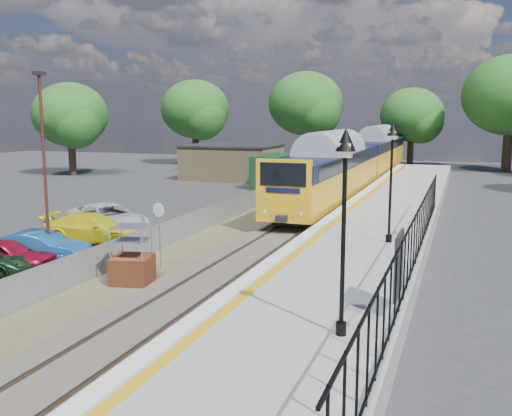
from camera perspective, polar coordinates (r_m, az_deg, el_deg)
The scene contains 18 objects.
ground at distance 18.77m, azimuth -5.86°, elevation -8.65°, with size 120.00×120.00×0.00m, color #2D2D30.
track_bed at distance 27.62m, azimuth 2.03°, elevation -2.59°, with size 5.90×80.00×0.29m.
platform at distance 24.89m, azimuth 11.13°, elevation -3.24°, with size 5.00×70.00×0.90m, color gray.
platform_edge at distance 25.18m, azimuth 6.52°, elevation -1.92°, with size 0.90×70.00×0.01m.
victorian_lamp_south at distance 12.35m, azimuth 8.86°, elevation 2.38°, with size 0.44×0.44×4.60m.
victorian_lamp_north at distance 22.23m, azimuth 13.43°, elevation 5.24°, with size 0.44×0.44×4.60m.
palisade_fence at distance 18.73m, azimuth 15.58°, elevation -3.17°, with size 0.12×26.00×2.00m.
wire_fence at distance 30.96m, azimuth -3.19°, elevation -0.36°, with size 0.06×52.00×1.20m.
outbuilding at distance 51.02m, azimuth -1.62°, elevation 4.48°, with size 10.80×10.10×3.12m.
tree_line at distance 58.40m, azimuth 13.90°, elevation 9.81°, with size 56.80×43.80×11.88m.
train at distance 46.51m, azimuth 10.30°, elevation 4.88°, with size 2.82×40.83×3.51m.
brick_plinth at distance 20.02m, azimuth -12.31°, elevation -4.71°, with size 1.54×1.54×2.08m.
speed_sign at distance 21.34m, azimuth -9.66°, elevation -1.75°, with size 0.51×0.16×2.58m.
carpark_lamp at distance 23.31m, azimuth -20.45°, elevation 4.81°, with size 0.25×0.50×7.38m.
car_red at distance 22.95m, azimuth -23.89°, elevation -4.42°, with size 1.52×3.79×1.29m, color maroon.
car_blue at distance 23.81m, azimuth -20.79°, elevation -3.76°, with size 1.36×3.90×1.29m, color #195296.
car_yellow at distance 27.11m, azimuth -15.99°, elevation -1.95°, with size 1.85×4.56×1.32m, color yellow.
car_white at distance 28.98m, azimuth -14.60°, elevation -1.06°, with size 2.40×5.20×1.44m, color silver.
Camera 1 is at (7.87, -16.04, 5.75)m, focal length 40.00 mm.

